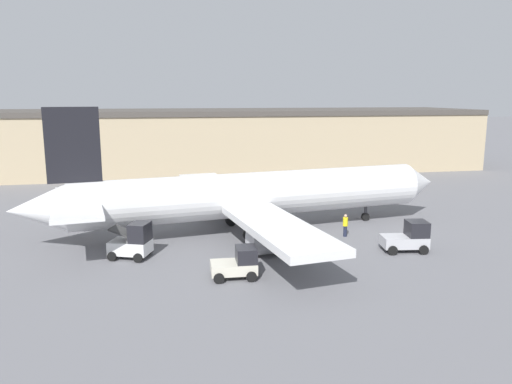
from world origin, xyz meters
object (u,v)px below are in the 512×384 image
at_px(baggage_tug, 238,263).
at_px(belt_loader_truck, 133,242).
at_px(airplane, 246,196).
at_px(ground_crew_worker, 345,225).
at_px(pushback_tug, 408,237).

xyz_separation_m(baggage_tug, belt_loader_truck, (-6.50, 5.08, 0.26)).
bearing_deg(airplane, belt_loader_truck, -159.08).
relative_size(airplane, ground_crew_worker, 19.88).
bearing_deg(airplane, ground_crew_worker, -29.08).
bearing_deg(belt_loader_truck, airplane, 51.16).
distance_m(airplane, baggage_tug, 10.58).
relative_size(belt_loader_truck, pushback_tug, 0.93).
bearing_deg(ground_crew_worker, pushback_tug, 86.31).
bearing_deg(pushback_tug, ground_crew_worker, 132.38).
distance_m(ground_crew_worker, baggage_tug, 12.24).
bearing_deg(ground_crew_worker, airplane, -58.63).
distance_m(baggage_tug, belt_loader_truck, 8.26).
xyz_separation_m(airplane, pushback_tug, (10.64, -7.19, -2.04)).
bearing_deg(pushback_tug, belt_loader_truck, -178.86).
bearing_deg(baggage_tug, pushback_tug, 15.13).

